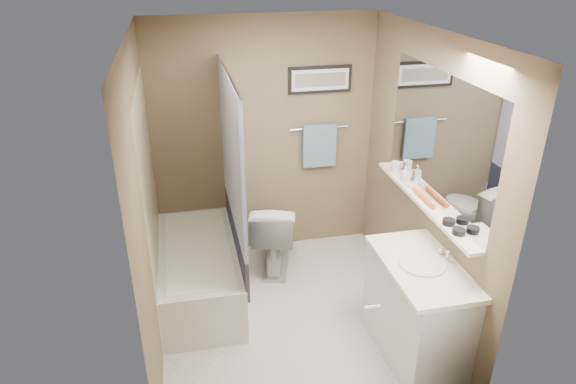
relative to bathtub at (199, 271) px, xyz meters
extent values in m
plane|color=beige|center=(0.75, -0.51, -0.25)|extent=(2.50, 2.50, 0.00)
cube|color=white|center=(0.75, -0.51, 2.13)|extent=(2.20, 2.50, 0.04)
cube|color=brown|center=(0.75, 0.72, 0.95)|extent=(2.20, 0.04, 2.40)
cube|color=brown|center=(0.75, -1.74, 0.95)|extent=(2.20, 0.04, 2.40)
cube|color=brown|center=(-0.33, -0.51, 0.95)|extent=(0.04, 2.50, 2.40)
cube|color=brown|center=(1.83, -0.51, 0.95)|extent=(0.04, 2.50, 2.40)
cube|color=#C4B694|center=(-0.34, -0.01, 0.75)|extent=(0.02, 1.55, 2.00)
cylinder|color=silver|center=(0.35, -0.01, 1.80)|extent=(0.02, 1.55, 0.02)
cube|color=silver|center=(0.35, -0.01, 1.15)|extent=(0.03, 1.45, 1.28)
cube|color=#252746|center=(0.35, -0.01, 0.33)|extent=(0.03, 1.45, 0.36)
cube|color=silver|center=(1.84, -0.66, 1.37)|extent=(0.02, 1.60, 1.00)
cube|color=silver|center=(1.79, -0.66, 0.85)|extent=(0.12, 1.60, 0.03)
cylinder|color=silver|center=(1.30, 0.70, 1.05)|extent=(0.60, 0.02, 0.02)
cube|color=#89B4C7|center=(1.30, 0.68, 0.87)|extent=(0.34, 0.05, 0.44)
cube|color=black|center=(1.30, 0.72, 1.53)|extent=(0.62, 0.02, 0.26)
cube|color=white|center=(1.30, 0.70, 1.53)|extent=(0.56, 0.00, 0.20)
cube|color=#595959|center=(1.30, 0.70, 1.53)|extent=(0.50, 0.00, 0.13)
cube|color=silver|center=(1.30, -1.76, 0.75)|extent=(0.80, 0.02, 2.00)
cylinder|color=silver|center=(0.97, -1.70, 0.75)|extent=(0.10, 0.02, 0.02)
cube|color=silver|center=(0.00, 0.00, 0.00)|extent=(0.72, 1.51, 0.50)
cube|color=white|center=(0.00, 0.00, 0.25)|extent=(0.56, 1.36, 0.02)
imported|color=silver|center=(0.76, 0.32, 0.13)|extent=(0.60, 0.82, 0.75)
cube|color=silver|center=(1.60, -1.14, 0.15)|extent=(0.55, 0.93, 0.80)
cube|color=white|center=(1.59, -1.14, 0.57)|extent=(0.54, 0.96, 0.04)
cylinder|color=silver|center=(1.58, -1.14, 0.60)|extent=(0.34, 0.34, 0.01)
cylinder|color=silver|center=(1.78, -1.14, 0.64)|extent=(0.02, 0.02, 0.10)
sphere|color=silver|center=(1.78, -1.04, 0.62)|extent=(0.05, 0.05, 0.05)
cylinder|color=black|center=(1.79, -1.21, 0.89)|extent=(0.09, 0.09, 0.04)
cylinder|color=black|center=(1.79, -1.07, 0.89)|extent=(0.09, 0.09, 0.04)
cylinder|color=#D54B1E|center=(1.79, -0.73, 0.89)|extent=(0.04, 0.22, 0.04)
cylinder|color=#E65520|center=(1.79, -0.61, 0.89)|extent=(0.04, 0.22, 0.04)
cube|color=pink|center=(1.79, -0.44, 0.87)|extent=(0.03, 0.16, 0.01)
cylinder|color=silver|center=(1.79, -0.10, 0.92)|extent=(0.08, 0.08, 0.10)
imported|color=#999999|center=(1.79, -0.30, 0.93)|extent=(0.07, 0.07, 0.13)
camera|label=1|loc=(-0.04, -3.99, 2.68)|focal=32.00mm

